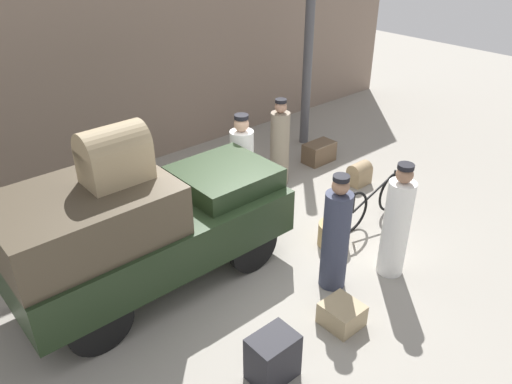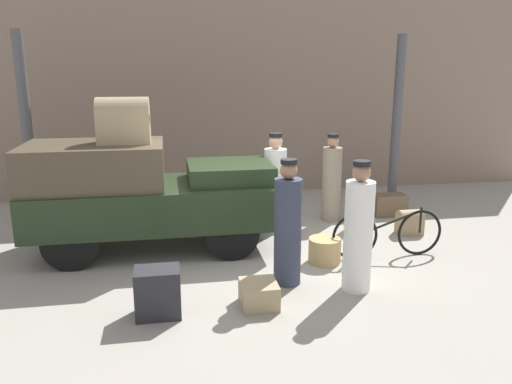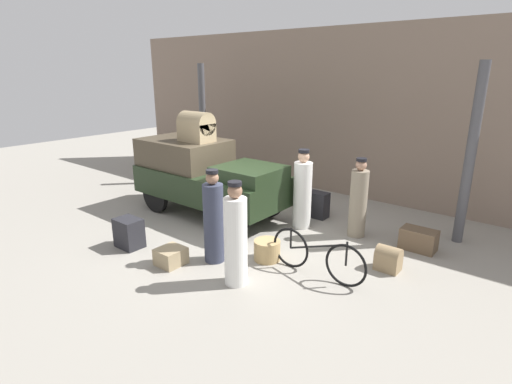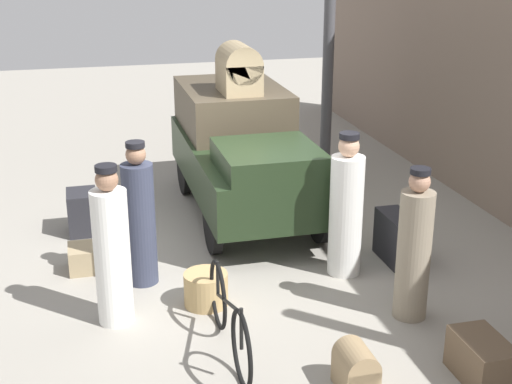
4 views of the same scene
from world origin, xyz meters
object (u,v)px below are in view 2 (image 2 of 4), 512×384
object	(u,v)px
wicker_basket	(325,250)
trunk_large_brown	(260,202)
trunk_on_truck_roof	(124,121)
trunk_wicker_pale	(389,205)
suitcase_small_leather	(259,294)
truck	(142,191)
suitcase_black_upright	(158,292)
conductor_in_dark_uniform	(288,228)
porter_with_bicycle	(275,186)
porter_standing_middle	(332,181)
bicycle	(388,234)
trunk_umber_medium	(410,222)
porter_carrying_trunk	(358,232)

from	to	relation	value
wicker_basket	trunk_large_brown	size ratio (longest dim) A/B	0.69
trunk_on_truck_roof	trunk_wicker_pale	bearing A→B (deg)	12.81
trunk_large_brown	suitcase_small_leather	size ratio (longest dim) A/B	1.50
trunk_large_brown	truck	bearing A→B (deg)	-146.08
suitcase_black_upright	wicker_basket	bearing A→B (deg)	27.19
conductor_in_dark_uniform	trunk_on_truck_roof	size ratio (longest dim) A/B	2.20
wicker_basket	conductor_in_dark_uniform	size ratio (longest dim) A/B	0.28
porter_with_bicycle	porter_standing_middle	size ratio (longest dim) A/B	1.05
porter_with_bicycle	trunk_wicker_pale	distance (m)	2.55
wicker_basket	porter_standing_middle	size ratio (longest dim) A/B	0.29
bicycle	suitcase_black_upright	size ratio (longest dim) A/B	3.06
bicycle	trunk_umber_medium	distance (m)	1.33
trunk_large_brown	trunk_on_truck_roof	xyz separation A→B (m)	(-2.41, -1.47, 1.79)
trunk_large_brown	trunk_umber_medium	world-z (taller)	trunk_large_brown
trunk_large_brown	trunk_umber_medium	bearing A→B (deg)	-31.96
porter_with_bicycle	trunk_on_truck_roof	world-z (taller)	trunk_on_truck_roof
porter_carrying_trunk	trunk_umber_medium	bearing A→B (deg)	48.48
trunk_wicker_pale	truck	bearing A→B (deg)	-166.63
bicycle	conductor_in_dark_uniform	bearing A→B (deg)	-159.23
wicker_basket	trunk_umber_medium	bearing A→B (deg)	28.21
trunk_large_brown	suitcase_small_leather	distance (m)	3.86
bicycle	porter_standing_middle	xyz separation A→B (m)	(-0.24, 2.06, 0.40)
porter_carrying_trunk	trunk_large_brown	size ratio (longest dim) A/B	2.45
porter_standing_middle	suitcase_black_upright	distance (m)	4.73
porter_standing_middle	suitcase_small_leather	world-z (taller)	porter_standing_middle
porter_with_bicycle	porter_carrying_trunk	size ratio (longest dim) A/B	1.01
trunk_on_truck_roof	suitcase_black_upright	bearing A→B (deg)	-78.90
bicycle	trunk_umber_medium	size ratio (longest dim) A/B	4.05
trunk_wicker_pale	trunk_large_brown	bearing A→B (deg)	172.58
bicycle	trunk_large_brown	size ratio (longest dim) A/B	2.52
porter_with_bicycle	suitcase_black_upright	world-z (taller)	porter_with_bicycle
truck	porter_standing_middle	world-z (taller)	truck
porter_with_bicycle	trunk_on_truck_roof	size ratio (longest dim) A/B	2.24
porter_with_bicycle	trunk_wicker_pale	xyz separation A→B (m)	(2.44, 0.42, -0.60)
truck	suitcase_small_leather	distance (m)	2.87
porter_standing_middle	bicycle	bearing A→B (deg)	-83.39
truck	wicker_basket	bearing A→B (deg)	-21.50
wicker_basket	trunk_large_brown	distance (m)	2.61
porter_with_bicycle	trunk_wicker_pale	size ratio (longest dim) A/B	2.66
bicycle	porter_carrying_trunk	world-z (taller)	porter_carrying_trunk
suitcase_black_upright	truck	bearing A→B (deg)	95.96
porter_standing_middle	suitcase_small_leather	xyz separation A→B (m)	(-2.05, -3.34, -0.62)
conductor_in_dark_uniform	trunk_wicker_pale	world-z (taller)	conductor_in_dark_uniform
trunk_large_brown	wicker_basket	bearing A→B (deg)	-78.14
wicker_basket	porter_standing_middle	bearing A→B (deg)	69.28
trunk_umber_medium	trunk_on_truck_roof	world-z (taller)	trunk_on_truck_roof
suitcase_black_upright	porter_with_bicycle	bearing A→B (deg)	55.62
trunk_on_truck_roof	bicycle	bearing A→B (deg)	-14.56
trunk_on_truck_roof	suitcase_small_leather	bearing A→B (deg)	-53.90
suitcase_small_leather	trunk_large_brown	bearing A→B (deg)	79.30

